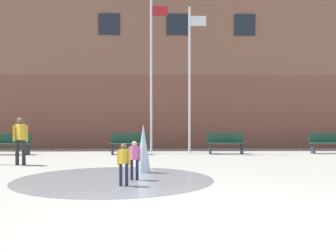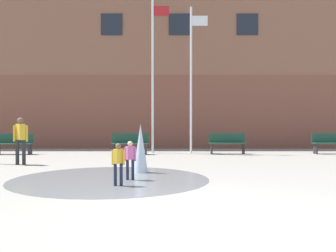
{
  "view_description": "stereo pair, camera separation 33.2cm",
  "coord_description": "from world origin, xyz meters",
  "px_view_note": "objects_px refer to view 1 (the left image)",
  "views": [
    {
      "loc": [
        -0.93,
        -6.17,
        1.55
      ],
      "look_at": [
        -0.63,
        7.41,
        1.3
      ],
      "focal_mm": 42.0,
      "sensor_mm": 36.0,
      "label": 1
    },
    {
      "loc": [
        -0.6,
        -6.18,
        1.55
      ],
      "look_at": [
        -0.63,
        7.41,
        1.3
      ],
      "focal_mm": 42.0,
      "sensor_mm": 36.0,
      "label": 2
    }
  ],
  "objects_px": {
    "park_bench_near_trashcan": "(226,143)",
    "flagpole_right": "(190,75)",
    "park_bench_under_right_flagpole": "(129,143)",
    "child_running": "(124,161)",
    "adult_near_bench": "(20,137)",
    "park_bench_center": "(12,144)",
    "park_bench_far_right": "(328,143)",
    "flagpole_left": "(152,70)",
    "child_in_fountain": "(134,157)"
  },
  "relations": [
    {
      "from": "park_bench_near_trashcan",
      "to": "flagpole_right",
      "type": "xyz_separation_m",
      "value": [
        -1.54,
        0.53,
        3.06
      ]
    },
    {
      "from": "park_bench_under_right_flagpole",
      "to": "child_running",
      "type": "distance_m",
      "value": 8.05
    },
    {
      "from": "park_bench_under_right_flagpole",
      "to": "adult_near_bench",
      "type": "bearing_deg",
      "value": -131.24
    },
    {
      "from": "park_bench_center",
      "to": "park_bench_far_right",
      "type": "xyz_separation_m",
      "value": [
        13.91,
        0.27,
        0.0
      ]
    },
    {
      "from": "park_bench_center",
      "to": "flagpole_left",
      "type": "distance_m",
      "value": 6.91
    },
    {
      "from": "park_bench_far_right",
      "to": "child_running",
      "type": "xyz_separation_m",
      "value": [
        -8.36,
        -8.31,
        0.1
      ]
    },
    {
      "from": "park_bench_far_right",
      "to": "flagpole_left",
      "type": "xyz_separation_m",
      "value": [
        -7.87,
        0.49,
        3.28
      ]
    },
    {
      "from": "park_bench_near_trashcan",
      "to": "park_bench_far_right",
      "type": "distance_m",
      "value": 4.59
    },
    {
      "from": "park_bench_center",
      "to": "park_bench_under_right_flagpole",
      "type": "height_order",
      "value": "same"
    },
    {
      "from": "flagpole_left",
      "to": "park_bench_center",
      "type": "bearing_deg",
      "value": -172.79
    },
    {
      "from": "adult_near_bench",
      "to": "flagpole_right",
      "type": "height_order",
      "value": "flagpole_right"
    },
    {
      "from": "park_bench_far_right",
      "to": "adult_near_bench",
      "type": "relative_size",
      "value": 1.01
    },
    {
      "from": "park_bench_center",
      "to": "adult_near_bench",
      "type": "height_order",
      "value": "adult_near_bench"
    },
    {
      "from": "park_bench_near_trashcan",
      "to": "child_in_fountain",
      "type": "relative_size",
      "value": 1.62
    },
    {
      "from": "park_bench_center",
      "to": "child_running",
      "type": "xyz_separation_m",
      "value": [
        5.55,
        -8.04,
        0.1
      ]
    },
    {
      "from": "park_bench_center",
      "to": "park_bench_under_right_flagpole",
      "type": "bearing_deg",
      "value": -0.1
    },
    {
      "from": "park_bench_under_right_flagpole",
      "to": "park_bench_near_trashcan",
      "type": "distance_m",
      "value": 4.28
    },
    {
      "from": "child_in_fountain",
      "to": "flagpole_left",
      "type": "relative_size",
      "value": 0.14
    },
    {
      "from": "park_bench_near_trashcan",
      "to": "flagpole_right",
      "type": "height_order",
      "value": "flagpole_right"
    },
    {
      "from": "adult_near_bench",
      "to": "flagpole_left",
      "type": "relative_size",
      "value": 0.23
    },
    {
      "from": "park_bench_center",
      "to": "park_bench_near_trashcan",
      "type": "height_order",
      "value": "same"
    },
    {
      "from": "park_bench_center",
      "to": "child_in_fountain",
      "type": "relative_size",
      "value": 1.62
    },
    {
      "from": "park_bench_far_right",
      "to": "flagpole_right",
      "type": "relative_size",
      "value": 0.24
    },
    {
      "from": "park_bench_under_right_flagpole",
      "to": "child_running",
      "type": "relative_size",
      "value": 1.62
    },
    {
      "from": "flagpole_right",
      "to": "park_bench_far_right",
      "type": "bearing_deg",
      "value": -4.6
    },
    {
      "from": "park_bench_near_trashcan",
      "to": "adult_near_bench",
      "type": "bearing_deg",
      "value": -151.96
    },
    {
      "from": "child_running",
      "to": "adult_near_bench",
      "type": "height_order",
      "value": "adult_near_bench"
    },
    {
      "from": "child_running",
      "to": "flagpole_right",
      "type": "xyz_separation_m",
      "value": [
        2.23,
        8.8,
        2.96
      ]
    },
    {
      "from": "child_running",
      "to": "child_in_fountain",
      "type": "distance_m",
      "value": 0.9
    },
    {
      "from": "child_in_fountain",
      "to": "park_bench_near_trashcan",
      "type": "bearing_deg",
      "value": -151.44
    },
    {
      "from": "adult_near_bench",
      "to": "child_in_fountain",
      "type": "bearing_deg",
      "value": -172.58
    },
    {
      "from": "park_bench_under_right_flagpole",
      "to": "park_bench_near_trashcan",
      "type": "bearing_deg",
      "value": 3.3
    },
    {
      "from": "flagpole_left",
      "to": "flagpole_right",
      "type": "bearing_deg",
      "value": 0.0
    },
    {
      "from": "child_in_fountain",
      "to": "adult_near_bench",
      "type": "relative_size",
      "value": 0.62
    },
    {
      "from": "adult_near_bench",
      "to": "flagpole_left",
      "type": "bearing_deg",
      "value": -86.29
    },
    {
      "from": "child_in_fountain",
      "to": "park_bench_far_right",
      "type": "bearing_deg",
      "value": -173.35
    },
    {
      "from": "park_bench_under_right_flagpole",
      "to": "adult_near_bench",
      "type": "distance_m",
      "value": 5.08
    },
    {
      "from": "park_bench_far_right",
      "to": "flagpole_left",
      "type": "distance_m",
      "value": 8.55
    },
    {
      "from": "child_running",
      "to": "flagpole_right",
      "type": "bearing_deg",
      "value": -158.59
    },
    {
      "from": "park_bench_under_right_flagpole",
      "to": "child_in_fountain",
      "type": "xyz_separation_m",
      "value": [
        0.7,
        -7.15,
        0.1
      ]
    },
    {
      "from": "park_bench_far_right",
      "to": "flagpole_right",
      "type": "distance_m",
      "value": 6.87
    },
    {
      "from": "park_bench_far_right",
      "to": "child_running",
      "type": "relative_size",
      "value": 1.62
    },
    {
      "from": "child_running",
      "to": "park_bench_far_right",
      "type": "bearing_deg",
      "value": 170.45
    },
    {
      "from": "park_bench_near_trashcan",
      "to": "adult_near_bench",
      "type": "relative_size",
      "value": 1.01
    },
    {
      "from": "adult_near_bench",
      "to": "child_running",
      "type": "bearing_deg",
      "value": 179.4
    },
    {
      "from": "child_in_fountain",
      "to": "flagpole_left",
      "type": "height_order",
      "value": "flagpole_left"
    },
    {
      "from": "park_bench_under_right_flagpole",
      "to": "flagpole_right",
      "type": "distance_m",
      "value": 4.18
    },
    {
      "from": "park_bench_near_trashcan",
      "to": "flagpole_left",
      "type": "xyz_separation_m",
      "value": [
        -3.28,
        0.53,
        3.28
      ]
    },
    {
      "from": "child_in_fountain",
      "to": "adult_near_bench",
      "type": "distance_m",
      "value": 5.25
    },
    {
      "from": "child_in_fountain",
      "to": "flagpole_right",
      "type": "xyz_separation_m",
      "value": [
        2.04,
        7.93,
        2.96
      ]
    }
  ]
}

